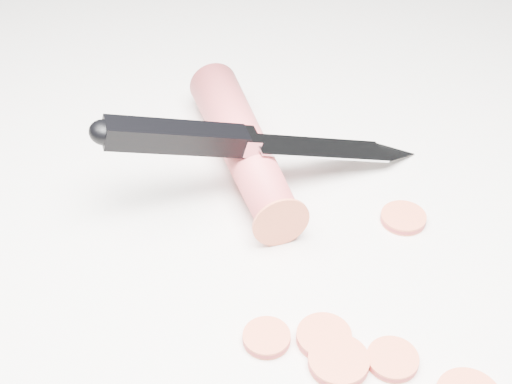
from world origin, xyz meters
TOP-DOWN VIEW (x-y plane):
  - ground at (0.00, 0.00)m, footprint 2.40×2.40m
  - carrot at (0.02, 0.10)m, footprint 0.08×0.19m
  - carrot_slice_0 at (-0.00, -0.11)m, footprint 0.03×0.03m
  - carrot_slice_1 at (-0.03, -0.07)m, footprint 0.03×0.03m
  - carrot_slice_2 at (0.09, -0.01)m, footprint 0.03×0.03m
  - carrot_slice_4 at (-0.03, -0.09)m, footprint 0.04×0.04m
  - carrot_slice_5 at (-0.06, -0.05)m, footprint 0.03×0.03m
  - kitchen_knife at (0.03, 0.08)m, footprint 0.26×0.09m

SIDE VIEW (x-z plane):
  - ground at x=0.00m, z-range 0.00..0.00m
  - carrot_slice_0 at x=0.00m, z-range 0.00..0.01m
  - carrot_slice_2 at x=0.09m, z-range 0.00..0.01m
  - carrot_slice_5 at x=-0.06m, z-range 0.00..0.01m
  - carrot_slice_1 at x=-0.03m, z-range 0.00..0.01m
  - carrot_slice_4 at x=-0.03m, z-range 0.00..0.01m
  - carrot at x=0.02m, z-range 0.00..0.04m
  - kitchen_knife at x=0.03m, z-range 0.00..0.08m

